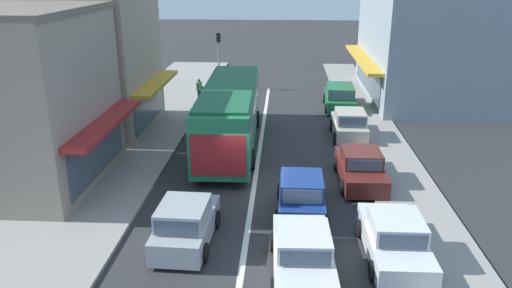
% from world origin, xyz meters
% --- Properties ---
extents(ground_plane, '(140.00, 140.00, 0.00)m').
position_xyz_m(ground_plane, '(0.00, 0.00, 0.00)').
color(ground_plane, '#2D2D30').
extents(lane_centre_line, '(0.20, 28.00, 0.01)m').
position_xyz_m(lane_centre_line, '(0.00, 4.00, 0.00)').
color(lane_centre_line, silver).
rests_on(lane_centre_line, ground).
extents(sidewalk_left, '(5.20, 44.00, 0.14)m').
position_xyz_m(sidewalk_left, '(-6.80, 6.00, 0.07)').
color(sidewalk_left, gray).
rests_on(sidewalk_left, ground).
extents(kerb_right, '(2.80, 44.00, 0.12)m').
position_xyz_m(kerb_right, '(6.20, 6.00, 0.06)').
color(kerb_right, gray).
rests_on(kerb_right, ground).
extents(shopfront_corner_near, '(8.36, 7.36, 7.29)m').
position_xyz_m(shopfront_corner_near, '(-10.18, 0.09, 3.64)').
color(shopfront_corner_near, gray).
rests_on(shopfront_corner_near, ground).
extents(shopfront_mid_block, '(8.85, 7.08, 8.60)m').
position_xyz_m(shopfront_mid_block, '(-10.18, 7.47, 4.29)').
color(shopfront_mid_block, gray).
rests_on(shopfront_mid_block, ground).
extents(building_right_far, '(9.98, 12.56, 8.76)m').
position_xyz_m(building_right_far, '(11.48, 16.02, 4.38)').
color(building_right_far, '#84939E').
rests_on(building_right_far, ground).
extents(city_bus, '(2.91, 10.91, 3.23)m').
position_xyz_m(city_bus, '(-1.52, 5.02, 1.88)').
color(city_bus, '#237A4C').
rests_on(city_bus, ground).
extents(hatchback_queue_far_back, '(1.93, 3.76, 1.54)m').
position_xyz_m(hatchback_queue_far_back, '(-1.97, -4.51, 0.71)').
color(hatchback_queue_far_back, '#9EA3A8').
rests_on(hatchback_queue_far_back, ground).
extents(sedan_adjacent_lane_lead, '(2.00, 4.25, 1.47)m').
position_xyz_m(sedan_adjacent_lane_lead, '(1.83, -6.05, 0.66)').
color(sedan_adjacent_lane_lead, silver).
rests_on(sedan_adjacent_lane_lead, ground).
extents(hatchback_behind_bus_mid, '(1.84, 3.71, 1.54)m').
position_xyz_m(hatchback_behind_bus_mid, '(1.90, -2.08, 0.71)').
color(hatchback_behind_bus_mid, navy).
rests_on(hatchback_behind_bus_mid, ground).
extents(parked_sedan_kerb_front, '(1.92, 4.21, 1.47)m').
position_xyz_m(parked_sedan_kerb_front, '(4.74, -5.01, 0.66)').
color(parked_sedan_kerb_front, silver).
rests_on(parked_sedan_kerb_front, ground).
extents(parked_sedan_kerb_second, '(1.95, 4.23, 1.47)m').
position_xyz_m(parked_sedan_kerb_second, '(4.49, 0.90, 0.66)').
color(parked_sedan_kerb_second, '#561E19').
rests_on(parked_sedan_kerb_second, ground).
extents(parked_hatchback_kerb_third, '(1.83, 3.71, 1.54)m').
position_xyz_m(parked_hatchback_kerb_third, '(4.71, 6.86, 0.71)').
color(parked_hatchback_kerb_third, '#B7B29E').
rests_on(parked_hatchback_kerb_third, ground).
extents(parked_wagon_kerb_rear, '(2.05, 4.56, 1.58)m').
position_xyz_m(parked_wagon_kerb_rear, '(4.77, 12.71, 0.75)').
color(parked_wagon_kerb_rear, '#1E6638').
rests_on(parked_wagon_kerb_rear, ground).
extents(traffic_light_downstreet, '(0.33, 0.24, 4.20)m').
position_xyz_m(traffic_light_downstreet, '(-3.69, 17.65, 2.85)').
color(traffic_light_downstreet, gray).
rests_on(traffic_light_downstreet, ground).
extents(pedestrian_with_handbag_near, '(0.44, 0.64, 1.63)m').
position_xyz_m(pedestrian_with_handbag_near, '(-4.46, 13.16, 1.07)').
color(pedestrian_with_handbag_near, '#232838').
rests_on(pedestrian_with_handbag_near, sidewalk_left).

